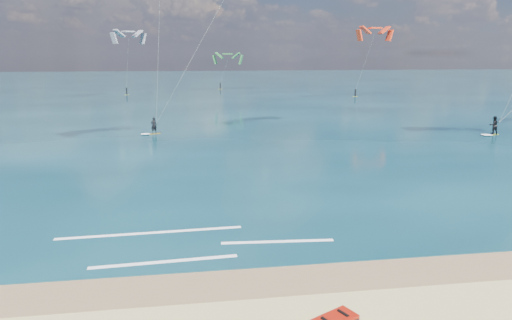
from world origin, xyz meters
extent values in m
plane|color=tan|center=(0.00, 40.00, 0.00)|extent=(320.00, 320.00, 0.00)
cube|color=brown|center=(0.00, 3.00, 0.00)|extent=(320.00, 2.40, 0.01)
cube|color=#082731|center=(0.00, 104.00, 0.02)|extent=(320.00, 200.00, 0.04)
cube|color=gold|center=(-3.01, 34.78, 0.07)|extent=(1.31, 0.87, 0.06)
imported|color=black|center=(-3.01, 34.78, 0.92)|extent=(0.71, 0.58, 1.67)
cylinder|color=black|center=(-2.73, 34.50, 1.16)|extent=(0.48, 0.24, 0.04)
cube|color=#A3C31D|center=(30.69, 29.42, 0.07)|extent=(1.50, 0.93, 0.06)
imported|color=black|center=(30.69, 29.42, 1.00)|extent=(0.95, 0.77, 1.82)
cylinder|color=black|center=(31.01, 29.10, 1.32)|extent=(0.56, 0.25, 0.04)
cube|color=white|center=(-1.29, 8.10, 0.04)|extent=(8.33, 0.54, 0.01)
cube|color=white|center=(-0.51, 5.00, 0.04)|extent=(5.77, 0.55, 0.01)
cube|color=white|center=(4.26, 6.30, 0.04)|extent=(4.92, 0.59, 0.01)
camera|label=1|loc=(0.69, -11.85, 8.02)|focal=32.00mm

